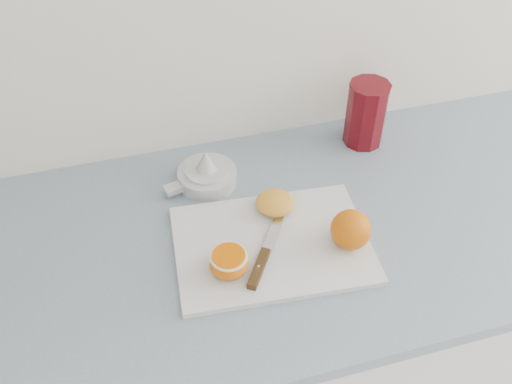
% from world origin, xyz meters
% --- Properties ---
extents(counter, '(2.59, 0.64, 0.89)m').
position_xyz_m(counter, '(0.01, 1.70, 0.45)').
color(counter, white).
rests_on(counter, ground).
extents(cutting_board, '(0.39, 0.29, 0.01)m').
position_xyz_m(cutting_board, '(-0.15, 1.65, 0.90)').
color(cutting_board, silver).
rests_on(cutting_board, counter).
extents(whole_orange, '(0.08, 0.08, 0.08)m').
position_xyz_m(whole_orange, '(-0.01, 1.61, 0.94)').
color(whole_orange, '#D7610E').
rests_on(whole_orange, cutting_board).
extents(half_orange, '(0.07, 0.07, 0.04)m').
position_xyz_m(half_orange, '(-0.24, 1.61, 0.92)').
color(half_orange, '#D7610E').
rests_on(half_orange, cutting_board).
extents(squeezed_shell, '(0.08, 0.08, 0.03)m').
position_xyz_m(squeezed_shell, '(-0.12, 1.74, 0.92)').
color(squeezed_shell, gold).
rests_on(squeezed_shell, cutting_board).
extents(paring_knife, '(0.13, 0.18, 0.01)m').
position_xyz_m(paring_knife, '(-0.18, 1.61, 0.91)').
color(paring_knife, '#462F13').
rests_on(paring_knife, cutting_board).
extents(citrus_juicer, '(0.16, 0.13, 0.08)m').
position_xyz_m(citrus_juicer, '(-0.23, 1.87, 0.91)').
color(citrus_juicer, silver).
rests_on(citrus_juicer, counter).
extents(red_tumbler, '(0.09, 0.09, 0.15)m').
position_xyz_m(red_tumbler, '(0.15, 1.91, 0.96)').
color(red_tumbler, '#600810').
rests_on(red_tumbler, counter).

